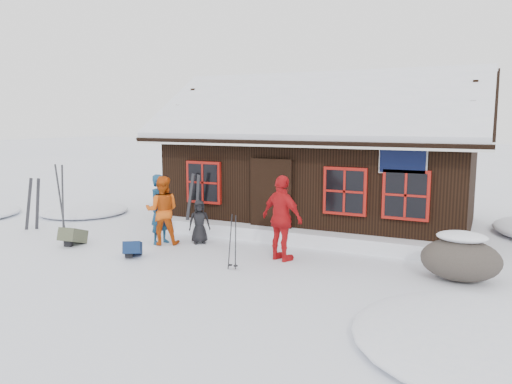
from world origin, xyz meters
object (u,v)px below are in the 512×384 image
boulder (461,258)px  ski_pair_left (33,205)px  skier_teal (161,209)px  ski_poles (233,243)px  skier_crouched (199,222)px  backpack_blue (133,251)px  backpack_olive (73,239)px  skier_orange_right (282,218)px  skier_orange_left (162,210)px

boulder → ski_pair_left: 10.99m
skier_teal → ski_poles: 2.86m
skier_crouched → backpack_blue: skier_crouched is taller
boulder → backpack_blue: bearing=-168.5°
ski_pair_left → backpack_olive: (2.30, -0.85, -0.54)m
boulder → skier_orange_right: bearing=-177.1°
skier_crouched → backpack_olive: size_ratio=1.83×
skier_crouched → backpack_blue: (-0.69, -1.70, -0.40)m
boulder → backpack_olive: bearing=-172.5°
skier_orange_right → backpack_blue: (-3.10, -1.18, -0.79)m
skier_orange_left → backpack_blue: size_ratio=3.39×
skier_crouched → ski_poles: ski_poles is taller
boulder → skier_orange_left: bearing=-179.1°
ski_pair_left → skier_teal: bearing=-22.1°
skier_teal → backpack_olive: 2.24m
skier_orange_left → skier_crouched: 0.94m
backpack_blue → skier_orange_right: bearing=-11.1°
boulder → ski_poles: (-4.24, -1.22, 0.12)m
skier_orange_right → backpack_blue: skier_orange_right is taller
skier_orange_right → skier_orange_left: bearing=19.3°
ski_pair_left → backpack_blue: 4.46m
skier_teal → ski_poles: skier_teal is taller
backpack_blue → backpack_olive: backpack_olive is taller
skier_crouched → skier_orange_left: bearing=172.9°
ski_pair_left → ski_poles: ski_pair_left is taller
skier_orange_left → skier_crouched: (0.77, 0.45, -0.30)m
skier_crouched → boulder: (6.00, -0.34, -0.10)m
skier_crouched → boulder: bearing=-40.5°
skier_crouched → ski_poles: (1.76, -1.56, 0.01)m
skier_orange_left → ski_pair_left: skier_orange_left is taller
skier_teal → skier_orange_left: 0.08m
skier_crouched → ski_pair_left: (-4.99, -0.63, 0.16)m
boulder → backpack_blue: size_ratio=2.96×
skier_crouched → ski_pair_left: ski_pair_left is taller
skier_teal → backpack_blue: bearing=-165.1°
skier_orange_right → ski_poles: bearing=78.5°
skier_crouched → ski_pair_left: bearing=149.9°
skier_orange_right → ski_poles: skier_orange_right is taller
skier_orange_right → ski_poles: (-0.65, -1.04, -0.38)m
skier_orange_left → skier_orange_right: (3.18, -0.07, 0.09)m
skier_orange_left → backpack_olive: size_ratio=2.87×
skier_teal → skier_orange_left: bearing=-102.7°
skier_orange_left → backpack_blue: skier_orange_left is taller
ski_pair_left → backpack_blue: ski_pair_left is taller
ski_pair_left → skier_orange_left: bearing=-22.5°
boulder → backpack_blue: 6.83m
ski_pair_left → ski_poles: size_ratio=1.27×
skier_teal → skier_orange_right: skier_orange_right is taller
skier_teal → boulder: skier_teal is taller
skier_orange_left → skier_crouched: size_ratio=1.57×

